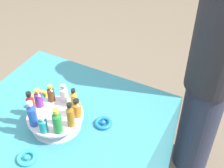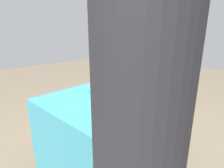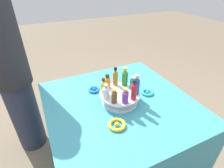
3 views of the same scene
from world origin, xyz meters
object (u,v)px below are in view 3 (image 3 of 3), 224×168
at_px(bottle_amber, 115,77).
at_px(ribbon_bow_gold, 117,125).
at_px(bottle_green, 125,77).
at_px(bottle_orange, 107,82).
at_px(person_figure, 9,67).
at_px(bottle_purple, 125,96).
at_px(bottle_teal, 133,83).
at_px(bottle_gold, 104,86).
at_px(ribbon_bow_teal, 148,93).
at_px(bottle_clear, 106,92).
at_px(bottle_red, 134,91).
at_px(bottle_blue, 137,85).
at_px(ribbon_bow_blue, 94,90).
at_px(display_stand, 120,97).
at_px(bottle_brown, 114,96).

xyz_separation_m(bottle_amber, ribbon_bow_gold, (0.14, 0.30, -0.13)).
relative_size(bottle_green, bottle_orange, 1.38).
xyz_separation_m(bottle_amber, person_figure, (0.68, -0.49, 0.00)).
bearing_deg(bottle_orange, bottle_purple, 98.25).
bearing_deg(bottle_teal, person_figure, -36.83).
relative_size(bottle_gold, ribbon_bow_gold, 1.02).
bearing_deg(ribbon_bow_teal, bottle_teal, -8.63).
height_order(bottle_green, bottle_clear, bottle_green).
bearing_deg(person_figure, bottle_green, 6.83).
bearing_deg(bottle_red, bottle_gold, -45.75).
height_order(bottle_blue, bottle_gold, bottle_blue).
bearing_deg(ribbon_bow_blue, ribbon_bow_teal, 149.17).
xyz_separation_m(display_stand, ribbon_bow_blue, (0.11, -0.20, -0.03)).
bearing_deg(ribbon_bow_teal, bottle_green, -27.11).
height_order(bottle_brown, ribbon_bow_gold, bottle_brown).
bearing_deg(bottle_gold, ribbon_bow_gold, 84.74).
bearing_deg(ribbon_bow_teal, bottle_purple, 22.46).
bearing_deg(person_figure, ribbon_bow_gold, -13.64).
relative_size(bottle_amber, bottle_orange, 1.38).
distance_m(bottle_teal, bottle_brown, 0.21).
relative_size(ribbon_bow_gold, person_figure, 0.06).
distance_m(bottle_blue, person_figure, 0.99).
relative_size(bottle_gold, person_figure, 0.06).
height_order(bottle_clear, ribbon_bow_gold, bottle_clear).
relative_size(bottle_clear, person_figure, 0.06).
distance_m(bottle_orange, person_figure, 0.79).
xyz_separation_m(bottle_purple, ribbon_bow_gold, (0.10, 0.09, -0.11)).
height_order(bottle_teal, bottle_brown, bottle_brown).
bearing_deg(bottle_brown, ribbon_bow_blue, -82.75).
xyz_separation_m(display_stand, person_figure, (0.66, -0.59, 0.10)).
bearing_deg(bottle_orange, display_stand, 116.25).
relative_size(bottle_blue, bottle_green, 1.03).
bearing_deg(bottle_gold, ribbon_bow_teal, 170.67).
bearing_deg(bottle_amber, display_stand, 80.25).
xyz_separation_m(display_stand, bottle_purple, (0.02, 0.11, 0.08)).
xyz_separation_m(bottle_purple, bottle_clear, (0.09, -0.09, -0.00)).
height_order(bottle_teal, bottle_gold, bottle_gold).
xyz_separation_m(bottle_red, ribbon_bow_blue, (0.16, -0.30, -0.13)).
bearing_deg(display_stand, bottle_orange, -63.75).
height_order(bottle_teal, bottle_amber, bottle_amber).
xyz_separation_m(bottle_blue, ribbon_bow_blue, (0.21, -0.25, -0.13)).
relative_size(display_stand, bottle_gold, 2.53).
distance_m(bottle_red, ribbon_bow_teal, 0.24).
relative_size(bottle_green, person_figure, 0.08).
bearing_deg(bottle_clear, display_stand, -171.75).
xyz_separation_m(bottle_teal, ribbon_bow_blue, (0.22, -0.19, -0.11)).
xyz_separation_m(display_stand, bottle_red, (-0.05, 0.10, 0.10)).
height_order(bottle_clear, bottle_brown, bottle_clear).
height_order(bottle_amber, person_figure, person_figure).
bearing_deg(bottle_clear, bottle_teal, -171.75).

